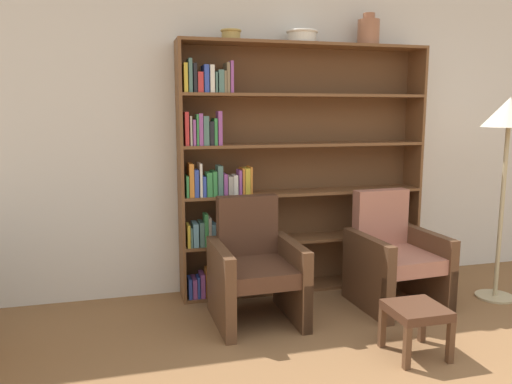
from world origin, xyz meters
name	(u,v)px	position (x,y,z in m)	size (l,w,h in m)	color
wall_back	(316,135)	(0.00, 2.58, 1.38)	(12.00, 0.06, 2.75)	silver
bookshelf	(282,171)	(-0.38, 2.41, 1.07)	(2.19, 0.30, 2.16)	brown
bowl_cream	(231,34)	(-0.84, 2.39, 2.21)	(0.17, 0.17, 0.09)	tan
bowl_copper	(302,36)	(-0.22, 2.39, 2.22)	(0.27, 0.27, 0.10)	silver
vase_tall	(368,32)	(0.39, 2.39, 2.27)	(0.19, 0.19, 0.27)	#A36647
armchair_leather	(255,268)	(-0.79, 1.83, 0.40)	(0.65, 0.69, 0.93)	brown
armchair_cushioned	(394,257)	(0.40, 1.83, 0.40)	(0.68, 0.72, 0.93)	brown
floor_lamp	(509,124)	(1.33, 1.71, 1.49)	(0.43, 0.43, 1.70)	tan
footstool	(416,315)	(0.08, 0.99, 0.27)	(0.35, 0.35, 0.34)	brown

